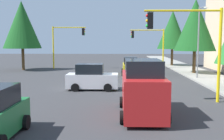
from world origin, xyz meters
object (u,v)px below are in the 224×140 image
at_px(traffic_signal_far_left, 150,41).
at_px(tree_roadside_mid, 195,25).
at_px(tree_roadside_far, 173,30).
at_px(delivery_van_red, 142,90).
at_px(street_lamp_curbside, 200,34).
at_px(tree_opposite_side, 22,25).
at_px(traffic_signal_near_left, 189,36).
at_px(traffic_signal_far_right, 66,39).
at_px(car_white, 92,78).
at_px(car_yellow, 130,67).

distance_m(traffic_signal_far_left, tree_roadside_mid, 7.60).
relative_size(tree_roadside_far, delivery_van_red, 1.73).
height_order(street_lamp_curbside, delivery_van_red, street_lamp_curbside).
xyz_separation_m(traffic_signal_far_left, tree_opposite_side, (2.00, -16.65, 2.02)).
bearing_deg(traffic_signal_near_left, traffic_signal_far_right, -150.33).
bearing_deg(traffic_signal_far_right, delivery_van_red, 20.07).
relative_size(traffic_signal_far_right, car_white, 1.49).
relative_size(traffic_signal_far_right, tree_roadside_far, 0.69).
xyz_separation_m(tree_roadside_mid, tree_opposite_side, (-4.00, -21.00, 0.33)).
relative_size(street_lamp_curbside, car_white, 1.81).
bearing_deg(delivery_van_red, tree_roadside_mid, 156.67).
distance_m(traffic_signal_far_right, car_white, 17.11).
xyz_separation_m(traffic_signal_far_left, street_lamp_curbside, (10.39, 3.55, 0.52)).
xyz_separation_m(traffic_signal_far_left, car_yellow, (6.59, -2.87, -2.93)).
xyz_separation_m(tree_roadside_mid, car_white, (10.00, -10.54, -4.61)).
height_order(traffic_signal_near_left, tree_roadside_far, tree_roadside_far).
relative_size(traffic_signal_far_right, tree_opposite_side, 0.65).
height_order(traffic_signal_far_right, street_lamp_curbside, street_lamp_curbside).
distance_m(traffic_signal_near_left, tree_roadside_far, 24.35).
bearing_deg(tree_roadside_mid, tree_roadside_far, -177.14).
height_order(traffic_signal_far_right, delivery_van_red, traffic_signal_far_right).
distance_m(tree_opposite_side, delivery_van_red, 25.45).
xyz_separation_m(traffic_signal_far_left, tree_roadside_far, (-4.00, 3.85, 1.63)).
distance_m(traffic_signal_far_right, tree_roadside_mid, 16.88).
bearing_deg(tree_roadside_mid, delivery_van_red, -23.33).
bearing_deg(traffic_signal_near_left, street_lamp_curbside, 159.91).
distance_m(tree_roadside_far, car_yellow, 13.35).
height_order(traffic_signal_far_left, street_lamp_curbside, street_lamp_curbside).
bearing_deg(traffic_signal_far_right, tree_roadside_far, 104.73).
bearing_deg(car_yellow, street_lamp_curbside, 59.39).
xyz_separation_m(traffic_signal_far_left, car_white, (16.00, -6.19, -2.93)).
relative_size(traffic_signal_far_left, traffic_signal_near_left, 0.96).
xyz_separation_m(traffic_signal_far_left, traffic_signal_near_left, (20.00, 0.03, 0.14)).
bearing_deg(traffic_signal_near_left, car_yellow, -167.78).
bearing_deg(delivery_van_red, car_yellow, 179.66).
distance_m(traffic_signal_far_left, street_lamp_curbside, 10.99).
relative_size(traffic_signal_near_left, tree_opposite_side, 0.63).
xyz_separation_m(tree_roadside_far, car_white, (20.00, -10.04, -4.55)).
relative_size(traffic_signal_far_right, traffic_signal_near_left, 1.03).
relative_size(tree_roadside_far, car_yellow, 2.29).
bearing_deg(traffic_signal_near_left, tree_roadside_far, 170.97).
bearing_deg(tree_roadside_mid, car_white, -46.51).
height_order(tree_roadside_far, car_white, tree_roadside_far).
xyz_separation_m(traffic_signal_far_right, delivery_van_red, (22.97, 8.39, -2.79)).
height_order(traffic_signal_near_left, car_yellow, traffic_signal_near_left).
xyz_separation_m(traffic_signal_far_right, car_white, (16.00, 5.17, -3.17)).
height_order(tree_opposite_side, tree_roadside_far, tree_opposite_side).
bearing_deg(car_yellow, tree_opposite_side, -108.43).
bearing_deg(traffic_signal_far_right, car_yellow, 52.17).
bearing_deg(tree_roadside_far, tree_opposite_side, -73.69).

